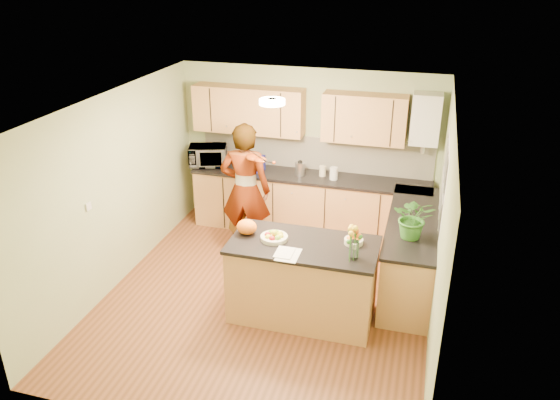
# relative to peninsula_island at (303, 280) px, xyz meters

# --- Properties ---
(floor) EXTENTS (4.50, 4.50, 0.00)m
(floor) POSITION_rel_peninsula_island_xyz_m (-0.52, 0.22, -0.49)
(floor) COLOR brown
(floor) RESTS_ON ground
(ceiling) EXTENTS (4.00, 4.50, 0.02)m
(ceiling) POSITION_rel_peninsula_island_xyz_m (-0.52, 0.22, 2.01)
(ceiling) COLOR white
(ceiling) RESTS_ON wall_back
(wall_back) EXTENTS (4.00, 0.02, 2.50)m
(wall_back) POSITION_rel_peninsula_island_xyz_m (-0.52, 2.47, 0.76)
(wall_back) COLOR #95A475
(wall_back) RESTS_ON floor
(wall_front) EXTENTS (4.00, 0.02, 2.50)m
(wall_front) POSITION_rel_peninsula_island_xyz_m (-0.52, -2.03, 0.76)
(wall_front) COLOR #95A475
(wall_front) RESTS_ON floor
(wall_left) EXTENTS (0.02, 4.50, 2.50)m
(wall_left) POSITION_rel_peninsula_island_xyz_m (-2.52, 0.22, 0.76)
(wall_left) COLOR #95A475
(wall_left) RESTS_ON floor
(wall_right) EXTENTS (0.02, 4.50, 2.50)m
(wall_right) POSITION_rel_peninsula_island_xyz_m (1.48, 0.22, 0.76)
(wall_right) COLOR #95A475
(wall_right) RESTS_ON floor
(back_counter) EXTENTS (3.64, 0.62, 0.94)m
(back_counter) POSITION_rel_peninsula_island_xyz_m (-0.42, 2.17, -0.02)
(back_counter) COLOR #B27F47
(back_counter) RESTS_ON floor
(right_counter) EXTENTS (0.62, 2.24, 0.94)m
(right_counter) POSITION_rel_peninsula_island_xyz_m (1.18, 1.07, -0.02)
(right_counter) COLOR #B27F47
(right_counter) RESTS_ON floor
(splashback) EXTENTS (3.60, 0.02, 0.52)m
(splashback) POSITION_rel_peninsula_island_xyz_m (-0.42, 2.45, 0.71)
(splashback) COLOR white
(splashback) RESTS_ON back_counter
(upper_cabinets) EXTENTS (3.20, 0.34, 0.70)m
(upper_cabinets) POSITION_rel_peninsula_island_xyz_m (-0.69, 2.30, 1.36)
(upper_cabinets) COLOR #B27F47
(upper_cabinets) RESTS_ON wall_back
(boiler) EXTENTS (0.40, 0.30, 0.86)m
(boiler) POSITION_rel_peninsula_island_xyz_m (1.18, 2.31, 1.41)
(boiler) COLOR silver
(boiler) RESTS_ON wall_back
(window_right) EXTENTS (0.01, 1.30, 1.05)m
(window_right) POSITION_rel_peninsula_island_xyz_m (1.47, 0.82, 1.06)
(window_right) COLOR silver
(window_right) RESTS_ON wall_right
(light_switch) EXTENTS (0.02, 0.09, 0.09)m
(light_switch) POSITION_rel_peninsula_island_xyz_m (-2.50, -0.38, 0.81)
(light_switch) COLOR silver
(light_switch) RESTS_ON wall_left
(ceiling_lamp) EXTENTS (0.30, 0.30, 0.07)m
(ceiling_lamp) POSITION_rel_peninsula_island_xyz_m (-0.52, 0.52, 1.97)
(ceiling_lamp) COLOR #FFEABF
(ceiling_lamp) RESTS_ON ceiling
(peninsula_island) EXTENTS (1.70, 0.87, 0.98)m
(peninsula_island) POSITION_rel_peninsula_island_xyz_m (0.00, 0.00, 0.00)
(peninsula_island) COLOR #B27F47
(peninsula_island) RESTS_ON floor
(fruit_dish) EXTENTS (0.32, 0.32, 0.11)m
(fruit_dish) POSITION_rel_peninsula_island_xyz_m (-0.35, -0.00, 0.53)
(fruit_dish) COLOR beige
(fruit_dish) RESTS_ON peninsula_island
(orange_bowl) EXTENTS (0.22, 0.22, 0.13)m
(orange_bowl) POSITION_rel_peninsula_island_xyz_m (0.55, 0.15, 0.54)
(orange_bowl) COLOR beige
(orange_bowl) RESTS_ON peninsula_island
(flower_vase) EXTENTS (0.25, 0.25, 0.46)m
(flower_vase) POSITION_rel_peninsula_island_xyz_m (0.60, -0.18, 0.79)
(flower_vase) COLOR silver
(flower_vase) RESTS_ON peninsula_island
(orange_bag) EXTENTS (0.26, 0.22, 0.18)m
(orange_bag) POSITION_rel_peninsula_island_xyz_m (-0.70, 0.05, 0.58)
(orange_bag) COLOR orange
(orange_bag) RESTS_ON peninsula_island
(papers) EXTENTS (0.24, 0.33, 0.01)m
(papers) POSITION_rel_peninsula_island_xyz_m (-0.10, -0.30, 0.49)
(papers) COLOR silver
(papers) RESTS_ON peninsula_island
(violinist) EXTENTS (0.74, 0.52, 1.95)m
(violinist) POSITION_rel_peninsula_island_xyz_m (-1.14, 1.28, 0.49)
(violinist) COLOR tan
(violinist) RESTS_ON floor
(violin) EXTENTS (0.63, 0.55, 0.16)m
(violin) POSITION_rel_peninsula_island_xyz_m (-0.94, 1.06, 1.07)
(violin) COLOR #4C1704
(violin) RESTS_ON violinist
(microwave) EXTENTS (0.67, 0.55, 0.32)m
(microwave) POSITION_rel_peninsula_island_xyz_m (-2.07, 2.16, 0.61)
(microwave) COLOR silver
(microwave) RESTS_ON back_counter
(blue_box) EXTENTS (0.29, 0.21, 0.23)m
(blue_box) POSITION_rel_peninsula_island_xyz_m (-1.29, 2.14, 0.57)
(blue_box) COLOR navy
(blue_box) RESTS_ON back_counter
(kettle) EXTENTS (0.15, 0.15, 0.28)m
(kettle) POSITION_rel_peninsula_island_xyz_m (-0.57, 2.14, 0.56)
(kettle) COLOR #B9B9BE
(kettle) RESTS_ON back_counter
(jar_cream) EXTENTS (0.11, 0.11, 0.16)m
(jar_cream) POSITION_rel_peninsula_island_xyz_m (-0.23, 2.20, 0.53)
(jar_cream) COLOR beige
(jar_cream) RESTS_ON back_counter
(jar_white) EXTENTS (0.14, 0.14, 0.19)m
(jar_white) POSITION_rel_peninsula_island_xyz_m (-0.05, 2.11, 0.54)
(jar_white) COLOR silver
(jar_white) RESTS_ON back_counter
(potted_plant) EXTENTS (0.47, 0.41, 0.52)m
(potted_plant) POSITION_rel_peninsula_island_xyz_m (1.18, 0.55, 0.71)
(potted_plant) COLOR #367928
(potted_plant) RESTS_ON right_counter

